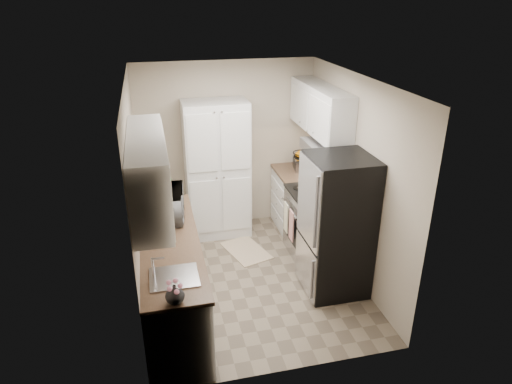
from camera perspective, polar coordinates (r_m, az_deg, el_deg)
ground at (r=5.94m, az=-0.63°, el=-10.64°), size 3.20×3.20×0.00m
room_shell at (r=5.18m, az=-0.88°, el=4.26°), size 2.64×3.24×2.52m
pantry_cabinet at (r=6.59m, az=-4.90°, el=2.74°), size 0.90×0.55×2.00m
base_cabinet_left at (r=5.24m, az=-10.38°, el=-10.51°), size 0.60×2.30×0.88m
countertop_left at (r=5.00m, az=-10.76°, el=-6.14°), size 0.63×2.33×0.04m
base_cabinet_right at (r=6.96m, az=5.15°, el=-1.11°), size 0.60×0.80×0.88m
countertop_right at (r=6.78m, az=5.29°, el=2.42°), size 0.63×0.83×0.04m
electric_range at (r=6.26m, az=7.31°, el=-3.81°), size 0.71×0.78×1.13m
refrigerator at (r=5.42m, az=10.06°, el=-4.15°), size 0.70×0.72×1.70m
microwave at (r=5.40m, az=-11.26°, el=-1.54°), size 0.46×0.65×0.34m
wine_bottle at (r=5.77m, az=-11.20°, el=0.06°), size 0.08×0.08×0.32m
flower_vase at (r=4.02m, az=-10.11°, el=-12.45°), size 0.19×0.19×0.17m
cutting_board at (r=5.78m, az=-10.59°, el=0.19°), size 0.07×0.26×0.33m
toaster_oven at (r=6.83m, az=5.85°, el=3.60°), size 0.31×0.37×0.19m
fruit_basket at (r=6.79m, az=5.74°, el=4.83°), size 0.30×0.30×0.11m
kitchen_mat at (r=6.49m, az=-1.25°, el=-7.32°), size 0.66×0.84×0.01m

